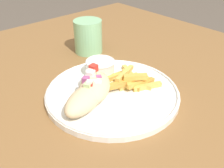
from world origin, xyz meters
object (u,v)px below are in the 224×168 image
Objects in this scene: pita_sandwich_far at (94,87)px; water_glass at (88,38)px; fries_pile at (130,80)px; pita_sandwich_near at (85,98)px; plate at (112,93)px; sauce_ramekin at (100,67)px.

water_glass is at bearing 16.20° from pita_sandwich_far.
pita_sandwich_near is at bearing -179.93° from fries_pile.
pita_sandwich_far is 0.28m from water_glass.
pita_sandwich_near is 1.10× the size of fries_pile.
water_glass reaches higher than plate.
water_glass is at bearing 64.25° from plate.
pita_sandwich_near is 1.89× the size of sauce_ramekin.
water_glass is (0.16, 0.23, 0.01)m from pita_sandwich_far.
plate is at bearing -16.63° from pita_sandwich_near.
sauce_ramekin is at bearing 3.61° from pita_sandwich_far.
fries_pile is 0.09m from sauce_ramekin.
water_glass is at bearing 62.18° from sauce_ramekin.
pita_sandwich_near is 0.04m from pita_sandwich_far.
sauce_ramekin is 0.18m from water_glass.
fries_pile is 1.72× the size of sauce_ramekin.
sauce_ramekin is 0.74× the size of water_glass.
pita_sandwich_far is 0.10m from sauce_ramekin.
pita_sandwich_far is (-0.04, 0.01, 0.03)m from plate.
plate is at bearing -111.38° from sauce_ramekin.
pita_sandwich_near reaches higher than sauce_ramekin.
fries_pile reaches higher than plate.
pita_sandwich_near is at bearing -128.85° from water_glass.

